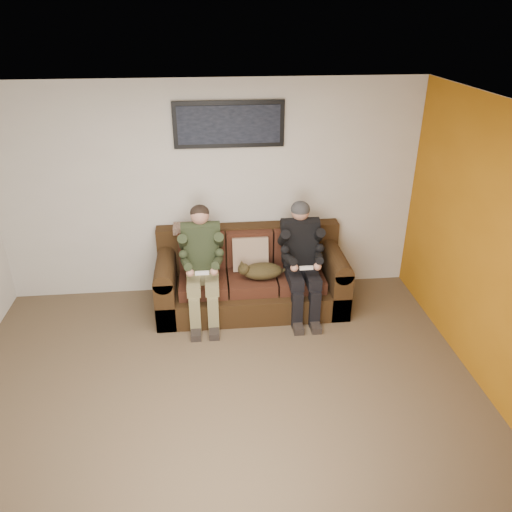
{
  "coord_description": "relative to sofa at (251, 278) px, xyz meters",
  "views": [
    {
      "loc": [
        -0.04,
        -3.42,
        3.29
      ],
      "look_at": [
        0.43,
        1.2,
        0.95
      ],
      "focal_mm": 35.0,
      "sensor_mm": 36.0,
      "label": 1
    }
  ],
  "objects": [
    {
      "name": "floor",
      "position": [
        -0.43,
        -1.83,
        -0.34
      ],
      "size": [
        5.0,
        5.0,
        0.0
      ],
      "primitive_type": "plane",
      "color": "brown",
      "rests_on": "ground"
    },
    {
      "name": "ceiling",
      "position": [
        -0.43,
        -1.83,
        2.26
      ],
      "size": [
        5.0,
        5.0,
        0.0
      ],
      "primitive_type": "plane",
      "rotation": [
        3.14,
        0.0,
        0.0
      ],
      "color": "silver",
      "rests_on": "ground"
    },
    {
      "name": "wall_back",
      "position": [
        -0.43,
        0.42,
        0.96
      ],
      "size": [
        5.0,
        0.0,
        5.0
      ],
      "primitive_type": "plane",
      "rotation": [
        1.57,
        0.0,
        0.0
      ],
      "color": "beige",
      "rests_on": "ground"
    },
    {
      "name": "sofa",
      "position": [
        0.0,
        0.0,
        0.0
      ],
      "size": [
        2.22,
        0.96,
        0.91
      ],
      "color": "#311F0E",
      "rests_on": "ground"
    },
    {
      "name": "throw_pillow",
      "position": [
        -0.0,
        0.04,
        0.3
      ],
      "size": [
        0.42,
        0.2,
        0.42
      ],
      "primitive_type": "cube",
      "rotation": [
        -0.21,
        0.0,
        0.0
      ],
      "color": "#9D8067",
      "rests_on": "sofa"
    },
    {
      "name": "throw_blanket",
      "position": [
        -0.67,
        0.28,
        0.57
      ],
      "size": [
        0.45,
        0.22,
        0.08
      ],
      "primitive_type": "cube",
      "color": "gray",
      "rests_on": "sofa"
    },
    {
      "name": "person_left",
      "position": [
        -0.57,
        -0.19,
        0.39
      ],
      "size": [
        0.51,
        0.87,
        1.3
      ],
      "color": "olive",
      "rests_on": "sofa"
    },
    {
      "name": "person_right",
      "position": [
        0.57,
        -0.19,
        0.39
      ],
      "size": [
        0.51,
        0.86,
        1.31
      ],
      "color": "black",
      "rests_on": "sofa"
    },
    {
      "name": "cat",
      "position": [
        0.1,
        -0.21,
        0.2
      ],
      "size": [
        0.66,
        0.26,
        0.24
      ],
      "color": "#483B1C",
      "rests_on": "sofa"
    },
    {
      "name": "framed_poster",
      "position": [
        -0.2,
        0.39,
        1.76
      ],
      "size": [
        1.25,
        0.05,
        0.52
      ],
      "color": "black",
      "rests_on": "wall_back"
    }
  ]
}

